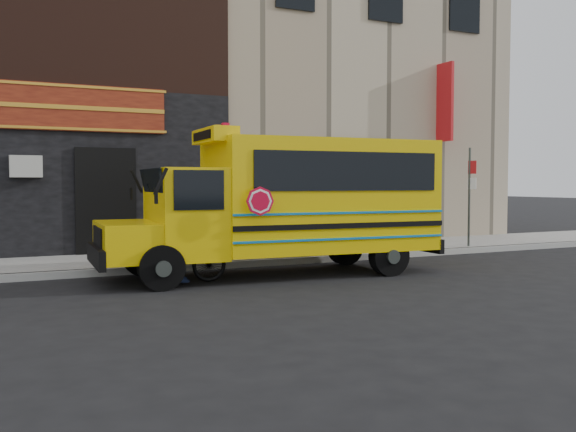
% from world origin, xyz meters
% --- Properties ---
extents(ground, '(120.00, 120.00, 0.00)m').
position_xyz_m(ground, '(0.00, 0.00, 0.00)').
color(ground, black).
rests_on(ground, ground).
extents(curb, '(40.00, 0.20, 0.15)m').
position_xyz_m(curb, '(0.00, 2.60, 0.07)').
color(curb, '#979892').
rests_on(curb, ground).
extents(sidewalk, '(40.00, 3.00, 0.15)m').
position_xyz_m(sidewalk, '(0.00, 4.10, 0.07)').
color(sidewalk, slate).
rests_on(sidewalk, ground).
extents(building, '(20.00, 10.70, 12.00)m').
position_xyz_m(building, '(-0.04, 10.45, 6.13)').
color(building, tan).
rests_on(building, sidewalk).
extents(school_bus, '(7.01, 2.56, 2.92)m').
position_xyz_m(school_bus, '(-0.29, 1.13, 1.51)').
color(school_bus, black).
rests_on(school_bus, ground).
extents(sign_pole, '(0.10, 0.24, 2.82)m').
position_xyz_m(sign_pole, '(6.00, 2.87, 1.57)').
color(sign_pole, '#363C38').
rests_on(sign_pole, ground).
extents(bicycle, '(1.73, 0.71, 1.01)m').
position_xyz_m(bicycle, '(-2.61, 1.00, 0.50)').
color(bicycle, black).
rests_on(bicycle, ground).
extents(cyclist, '(0.50, 0.72, 1.88)m').
position_xyz_m(cyclist, '(-2.64, 0.94, 0.94)').
color(cyclist, '#111833').
rests_on(cyclist, ground).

